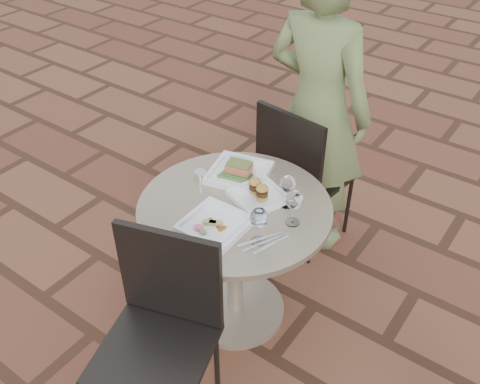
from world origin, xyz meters
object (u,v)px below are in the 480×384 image
Objects in this scene: diner at (318,110)px; plate_sliders at (258,194)px; chair_near at (162,320)px; chair_far at (299,167)px; plate_salmon at (239,172)px; plate_tuna at (215,224)px; cafe_table at (235,245)px.

plate_sliders is at bearing 100.00° from diner.
diner is (-0.09, 1.39, 0.31)m from chair_near.
chair_far is 1.00× the size of chair_near.
chair_far reaches higher than plate_salmon.
chair_near is 3.48× the size of plate_tuna.
chair_near reaches higher than plate_sliders.
cafe_table is 3.37× the size of plate_tuna.
plate_tuna is at bearing 78.67° from chair_near.
plate_sliders is (0.06, 0.11, 0.27)m from cafe_table.
diner is at bearing -90.48° from chair_far.
chair_far is at bearing 80.54° from plate_salmon.
diner reaches higher than plate_sliders.
chair_far is at bearing 77.58° from chair_near.
plate_salmon is 1.25× the size of plate_tuna.
chair_far is 3.48× the size of plate_tuna.
cafe_table is 0.30m from plate_sliders.
chair_near is (0.11, -1.26, 0.00)m from chair_far.
plate_salmon is (-0.10, -0.60, -0.11)m from diner.
chair_far and chair_near have the same top height.
chair_near reaches higher than cafe_table.
chair_far is at bearing 93.71° from cafe_table.
chair_near is at bearing -83.71° from cafe_table.
chair_near reaches higher than plate_tuna.
plate_salmon is at bearing 110.91° from plate_tuna.
cafe_table is 0.36m from plate_salmon.
plate_tuna is at bearing -83.02° from cafe_table.
plate_salmon is (-0.12, 0.20, 0.27)m from cafe_table.
plate_salmon is (-0.08, -0.47, 0.20)m from chair_far.
chair_far is 0.54× the size of diner.
cafe_table is 0.68m from chair_far.
chair_near is 3.16× the size of plate_sliders.
chair_near is at bearing -84.00° from plate_tuna.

